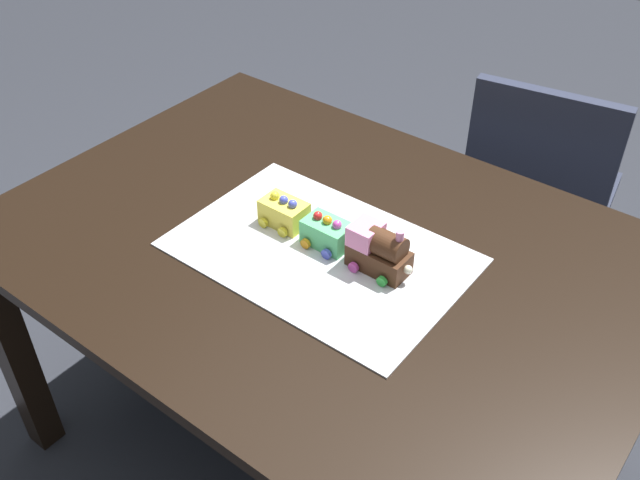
# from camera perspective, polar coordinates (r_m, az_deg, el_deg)

# --- Properties ---
(ground_plane) EXTENTS (8.00, 8.00, 0.00)m
(ground_plane) POSITION_cam_1_polar(r_m,az_deg,el_deg) (2.07, 0.11, -16.37)
(ground_plane) COLOR #2D3038
(dining_table) EXTENTS (1.40, 1.00, 0.74)m
(dining_table) POSITION_cam_1_polar(r_m,az_deg,el_deg) (1.59, 0.14, -3.20)
(dining_table) COLOR black
(dining_table) RESTS_ON ground
(chair) EXTENTS (0.46, 0.46, 0.86)m
(chair) POSITION_cam_1_polar(r_m,az_deg,el_deg) (2.22, 17.00, 3.47)
(chair) COLOR #2D3347
(chair) RESTS_ON ground
(cake_board) EXTENTS (0.60, 0.40, 0.00)m
(cake_board) POSITION_cam_1_polar(r_m,az_deg,el_deg) (1.49, 0.00, -0.96)
(cake_board) COLOR silver
(cake_board) RESTS_ON dining_table
(cake_locomotive) EXTENTS (0.14, 0.08, 0.12)m
(cake_locomotive) POSITION_cam_1_polar(r_m,az_deg,el_deg) (1.42, 4.65, -0.88)
(cake_locomotive) COLOR #472816
(cake_locomotive) RESTS_ON cake_board
(cake_car_flatbed_mint_green) EXTENTS (0.10, 0.08, 0.07)m
(cake_car_flatbed_mint_green) POSITION_cam_1_polar(r_m,az_deg,el_deg) (1.49, 0.51, 0.53)
(cake_car_flatbed_mint_green) COLOR #59CC7A
(cake_car_flatbed_mint_green) RESTS_ON cake_board
(cake_car_caboose_lemon) EXTENTS (0.10, 0.08, 0.07)m
(cake_car_caboose_lemon) POSITION_cam_1_polar(r_m,az_deg,el_deg) (1.55, -2.96, 2.18)
(cake_car_caboose_lemon) COLOR #F4E04C
(cake_car_caboose_lemon) RESTS_ON cake_board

